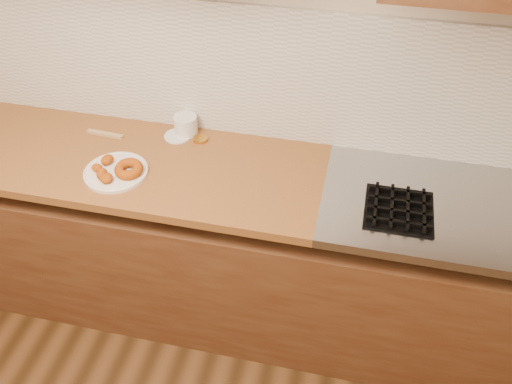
{
  "coord_description": "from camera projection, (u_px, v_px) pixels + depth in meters",
  "views": [
    {
      "loc": [
        0.6,
        0.0,
        2.31
      ],
      "look_at": [
        0.25,
        1.56,
        0.93
      ],
      "focal_mm": 38.0,
      "sensor_mm": 36.0,
      "label": 1
    }
  ],
  "objects": [
    {
      "name": "base_cabinet",
      "position": [
        212.0,
        253.0,
        2.61
      ],
      "size": [
        3.6,
        0.6,
        0.77
      ],
      "primitive_type": "cube",
      "color": "brown",
      "rests_on": "floor"
    },
    {
      "name": "donut_plate",
      "position": [
        116.0,
        172.0,
        2.24
      ],
      "size": [
        0.26,
        0.26,
        0.02
      ],
      "primitive_type": "cylinder",
      "color": "beige",
      "rests_on": "butcher_block"
    },
    {
      "name": "wooden_utensil",
      "position": [
        105.0,
        134.0,
        2.45
      ],
      "size": [
        0.18,
        0.03,
        0.01
      ],
      "primitive_type": "cube",
      "rotation": [
        0.0,
        0.0,
        -0.07
      ],
      "color": "#A58755",
      "rests_on": "butcher_block"
    },
    {
      "name": "brass_jar_lid",
      "position": [
        200.0,
        139.0,
        2.42
      ],
      "size": [
        0.08,
        0.08,
        0.01
      ],
      "primitive_type": "cylinder",
      "rotation": [
        0.0,
        0.0,
        0.33
      ],
      "color": "#B88026",
      "rests_on": "butcher_block"
    },
    {
      "name": "wall_back",
      "position": [
        220.0,
        36.0,
        2.2
      ],
      "size": [
        4.0,
        0.02,
        2.7
      ],
      "primitive_type": "cube",
      "color": "#B4A48C",
      "rests_on": "ground"
    },
    {
      "name": "ring_donut",
      "position": [
        129.0,
        169.0,
        2.21
      ],
      "size": [
        0.12,
        0.12,
        0.05
      ],
      "primitive_type": "torus",
      "rotation": [
        0.1,
        0.0,
        0.01
      ],
      "color": "#A04C07",
      "rests_on": "donut_plate"
    },
    {
      "name": "tub_lid",
      "position": [
        178.0,
        136.0,
        2.44
      ],
      "size": [
        0.14,
        0.14,
        0.01
      ],
      "primitive_type": "cylinder",
      "rotation": [
        0.0,
        0.0,
        0.19
      ],
      "color": "silver",
      "rests_on": "butcher_block"
    },
    {
      "name": "backsplash",
      "position": [
        221.0,
        71.0,
        2.29
      ],
      "size": [
        3.6,
        0.02,
        0.6
      ],
      "primitive_type": "cube",
      "color": "beige",
      "rests_on": "wall_back"
    },
    {
      "name": "butcher_block",
      "position": [
        64.0,
        152.0,
        2.39
      ],
      "size": [
        2.3,
        0.62,
        0.04
      ],
      "primitive_type": "cube",
      "color": "brown",
      "rests_on": "base_cabinet"
    },
    {
      "name": "burner_grates",
      "position": [
        488.0,
        221.0,
        2.01
      ],
      "size": [
        0.91,
        0.26,
        0.03
      ],
      "color": "black",
      "rests_on": "stovetop"
    },
    {
      "name": "fried_dough_chunks",
      "position": [
        104.0,
        170.0,
        2.21
      ],
      "size": [
        0.13,
        0.18,
        0.05
      ],
      "color": "#A04C07",
      "rests_on": "donut_plate"
    },
    {
      "name": "stovetop",
      "position": [
        491.0,
        214.0,
        2.09
      ],
      "size": [
        1.3,
        0.62,
        0.04
      ],
      "primitive_type": "cube",
      "color": "#9EA0A5",
      "rests_on": "base_cabinet"
    },
    {
      "name": "plastic_tub",
      "position": [
        186.0,
        125.0,
        2.44
      ],
      "size": [
        0.13,
        0.13,
        0.09
      ],
      "primitive_type": "cylinder",
      "rotation": [
        0.0,
        0.0,
        -0.31
      ],
      "color": "silver",
      "rests_on": "butcher_block"
    }
  ]
}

